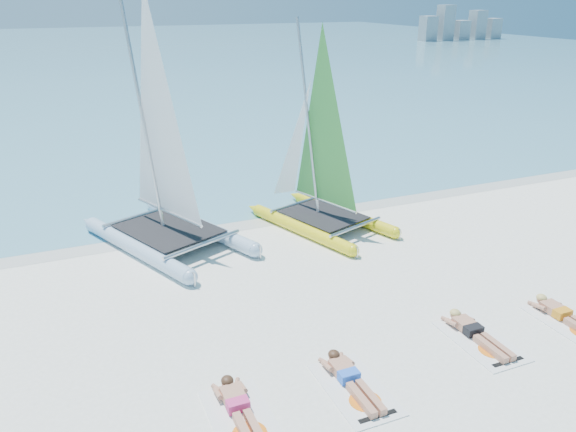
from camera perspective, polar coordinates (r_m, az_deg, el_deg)
name	(u,v)px	position (r m, az deg, el deg)	size (l,w,h in m)	color
ground	(314,309)	(12.47, 2.64, -9.46)	(140.00, 140.00, 0.00)	white
sea	(85,53)	(73.03, -19.95, 15.33)	(140.00, 115.00, 0.01)	#6AA7B1
wet_sand_strip	(236,222)	(17.06, -5.32, -0.61)	(140.00, 1.40, 0.01)	beige
distant_skyline	(460,26)	(92.50, 17.05, 17.94)	(14.00, 2.00, 5.00)	#8D969C
catamaran_blue	(161,168)	(15.25, -12.74, 4.73)	(4.34, 5.81, 7.16)	silver
catamaran_yellow	(314,161)	(16.39, 2.62, 5.58)	(3.43, 4.89, 6.06)	yellow
towel_a	(243,420)	(9.70, -4.64, -19.92)	(1.00, 1.85, 0.02)	white
sunbather_a	(239,407)	(9.77, -5.04, -18.74)	(0.37, 1.73, 0.26)	tan
towel_b	(355,389)	(10.31, 6.82, -17.06)	(1.00, 1.85, 0.02)	white
sunbather_b	(350,377)	(10.38, 6.31, -15.99)	(0.37, 1.73, 0.26)	tan
towel_c	(480,341)	(12.05, 18.97, -11.92)	(1.00, 1.85, 0.02)	white
sunbather_c	(475,331)	(12.11, 18.43, -11.06)	(0.37, 1.73, 0.26)	tan
towel_d	(570,323)	(13.34, 26.74, -9.73)	(1.00, 1.85, 0.02)	white
sunbather_d	(564,314)	(13.39, 26.21, -8.97)	(0.37, 1.73, 0.26)	tan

